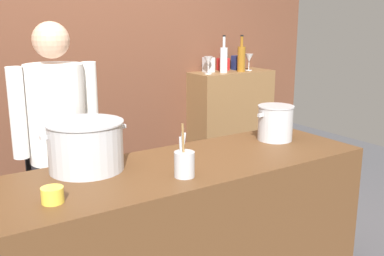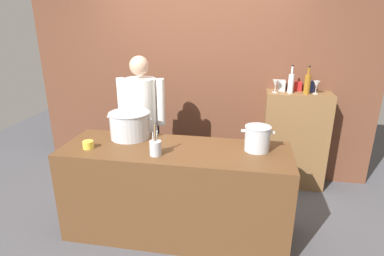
# 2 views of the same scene
# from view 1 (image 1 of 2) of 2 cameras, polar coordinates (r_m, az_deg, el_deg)

# --- Properties ---
(brick_back_panel) EXTENTS (4.40, 0.10, 3.00)m
(brick_back_panel) POSITION_cam_1_polar(r_m,az_deg,el_deg) (3.63, -12.79, 10.66)
(brick_back_panel) COLOR brown
(brick_back_panel) RESTS_ON ground_plane
(prep_counter) EXTENTS (2.11, 0.70, 0.90)m
(prep_counter) POSITION_cam_1_polar(r_m,az_deg,el_deg) (2.68, -0.49, -13.61)
(prep_counter) COLOR brown
(prep_counter) RESTS_ON ground_plane
(bar_cabinet) EXTENTS (0.76, 0.32, 1.21)m
(bar_cabinet) POSITION_cam_1_polar(r_m,az_deg,el_deg) (4.20, 4.86, -1.05)
(bar_cabinet) COLOR brown
(bar_cabinet) RESTS_ON ground_plane
(chef) EXTENTS (0.53, 0.37, 1.66)m
(chef) POSITION_cam_1_polar(r_m,az_deg,el_deg) (2.82, -16.55, -1.48)
(chef) COLOR black
(chef) RESTS_ON ground_plane
(stockpot_large) EXTENTS (0.46, 0.40, 0.26)m
(stockpot_large) POSITION_cam_1_polar(r_m,az_deg,el_deg) (2.42, -13.25, -2.20)
(stockpot_large) COLOR #B7BABF
(stockpot_large) RESTS_ON prep_counter
(stockpot_small) EXTENTS (0.30, 0.23, 0.23)m
(stockpot_small) POSITION_cam_1_polar(r_m,az_deg,el_deg) (2.98, 10.46, 0.66)
(stockpot_small) COLOR #B7BABF
(stockpot_small) RESTS_ON prep_counter
(utensil_crock) EXTENTS (0.10, 0.10, 0.27)m
(utensil_crock) POSITION_cam_1_polar(r_m,az_deg,el_deg) (2.27, -0.99, -4.47)
(utensil_crock) COLOR #B7BABF
(utensil_crock) RESTS_ON prep_counter
(butter_jar) EXTENTS (0.10, 0.10, 0.07)m
(butter_jar) POSITION_cam_1_polar(r_m,az_deg,el_deg) (2.07, -17.19, -8.08)
(butter_jar) COLOR yellow
(butter_jar) RESTS_ON prep_counter
(wine_bottle_amber) EXTENTS (0.07, 0.07, 0.32)m
(wine_bottle_amber) POSITION_cam_1_polar(r_m,az_deg,el_deg) (4.07, 6.25, 8.76)
(wine_bottle_amber) COLOR #8C5919
(wine_bottle_amber) RESTS_ON bar_cabinet
(wine_bottle_clear) EXTENTS (0.06, 0.06, 0.32)m
(wine_bottle_clear) POSITION_cam_1_polar(r_m,az_deg,el_deg) (3.98, 4.03, 8.67)
(wine_bottle_clear) COLOR silver
(wine_bottle_clear) RESTS_ON bar_cabinet
(wine_glass_tall) EXTENTS (0.08, 0.08, 0.15)m
(wine_glass_tall) POSITION_cam_1_polar(r_m,az_deg,el_deg) (3.87, 2.06, 8.37)
(wine_glass_tall) COLOR silver
(wine_glass_tall) RESTS_ON bar_cabinet
(wine_glass_short) EXTENTS (0.08, 0.08, 0.15)m
(wine_glass_short) POSITION_cam_1_polar(r_m,az_deg,el_deg) (4.15, 7.20, 8.67)
(wine_glass_short) COLOR silver
(wine_glass_short) RESTS_ON bar_cabinet
(spice_tin_silver) EXTENTS (0.08, 0.08, 0.13)m
(spice_tin_silver) POSITION_cam_1_polar(r_m,az_deg,el_deg) (4.01, 2.10, 7.97)
(spice_tin_silver) COLOR #B2B2B7
(spice_tin_silver) RESTS_ON bar_cabinet
(spice_tin_navy) EXTENTS (0.08, 0.08, 0.13)m
(spice_tin_navy) POSITION_cam_1_polar(r_m,az_deg,el_deg) (4.21, 5.71, 8.20)
(spice_tin_navy) COLOR navy
(spice_tin_navy) RESTS_ON bar_cabinet
(spice_tin_red) EXTENTS (0.09, 0.09, 0.11)m
(spice_tin_red) POSITION_cam_1_polar(r_m,az_deg,el_deg) (4.16, 3.95, 8.03)
(spice_tin_red) COLOR red
(spice_tin_red) RESTS_ON bar_cabinet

